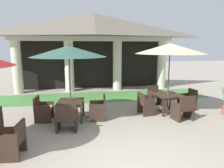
# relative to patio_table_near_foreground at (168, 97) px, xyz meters

# --- Properties ---
(background_pavilion) EXTENTS (9.62, 2.91, 4.42)m
(background_pavilion) POSITION_rel_patio_table_near_foreground_xyz_m (-2.52, 4.62, 2.75)
(background_pavilion) COLOR beige
(background_pavilion) RESTS_ON ground
(lawn_strip) EXTENTS (11.42, 2.27, 0.01)m
(lawn_strip) POSITION_rel_patio_table_near_foreground_xyz_m (-2.52, 2.92, -0.62)
(lawn_strip) COLOR #47843D
(lawn_strip) RESTS_ON ground
(patio_table_near_foreground) EXTENTS (1.11, 1.11, 0.71)m
(patio_table_near_foreground) POSITION_rel_patio_table_near_foreground_xyz_m (0.00, 0.00, 0.00)
(patio_table_near_foreground) COLOR #38281E
(patio_table_near_foreground) RESTS_ON ground
(patio_umbrella_near_foreground) EXTENTS (2.66, 2.66, 2.76)m
(patio_umbrella_near_foreground) POSITION_rel_patio_table_near_foreground_xyz_m (0.00, 0.00, 1.86)
(patio_umbrella_near_foreground) COLOR #2D2D2D
(patio_umbrella_near_foreground) RESTS_ON ground
(patio_chair_near_foreground_south) EXTENTS (0.70, 0.64, 0.92)m
(patio_chair_near_foreground_south) POSITION_rel_patio_table_near_foreground_xyz_m (0.14, -0.98, -0.20)
(patio_chair_near_foreground_south) COLOR #38281E
(patio_chair_near_foreground_south) RESTS_ON ground
(patio_chair_near_foreground_north) EXTENTS (0.62, 0.58, 0.86)m
(patio_chair_near_foreground_north) POSITION_rel_patio_table_near_foreground_xyz_m (-0.14, 0.97, -0.21)
(patio_chair_near_foreground_north) COLOR #38281E
(patio_chair_near_foreground_north) RESTS_ON ground
(patio_chair_near_foreground_east) EXTENTS (0.65, 0.62, 0.85)m
(patio_chair_near_foreground_east) POSITION_rel_patio_table_near_foreground_xyz_m (0.97, 0.14, -0.23)
(patio_chair_near_foreground_east) COLOR #38281E
(patio_chair_near_foreground_east) RESTS_ON ground
(patio_chair_near_foreground_west) EXTENTS (0.57, 0.64, 0.85)m
(patio_chair_near_foreground_west) POSITION_rel_patio_table_near_foreground_xyz_m (-0.96, -0.14, -0.20)
(patio_chair_near_foreground_west) COLOR #38281E
(patio_chair_near_foreground_west) RESTS_ON ground
(patio_chair_mid_left_east) EXTENTS (0.57, 0.62, 0.86)m
(patio_chair_mid_left_east) POSITION_rel_patio_table_near_foreground_xyz_m (-5.07, -2.54, -0.22)
(patio_chair_mid_left_east) COLOR #38281E
(patio_chair_mid_left_east) RESTS_ON ground
(patio_table_mid_right) EXTENTS (0.96, 0.96, 0.71)m
(patio_table_mid_right) POSITION_rel_patio_table_near_foreground_xyz_m (-3.77, -0.27, -0.02)
(patio_table_mid_right) COLOR #38281E
(patio_table_mid_right) RESTS_ON ground
(patio_umbrella_mid_right) EXTENTS (2.56, 2.56, 2.67)m
(patio_umbrella_mid_right) POSITION_rel_patio_table_near_foreground_xyz_m (-3.77, -0.27, 1.78)
(patio_umbrella_mid_right) COLOR #2D2D2D
(patio_umbrella_mid_right) RESTS_ON ground
(patio_chair_mid_right_south) EXTENTS (0.69, 0.62, 0.89)m
(patio_chair_mid_right_south) POSITION_rel_patio_table_near_foreground_xyz_m (-3.88, -1.23, -0.21)
(patio_chair_mid_right_south) COLOR #38281E
(patio_chair_mid_right_south) RESTS_ON ground
(patio_chair_mid_right_east) EXTENTS (0.62, 0.65, 0.87)m
(patio_chair_mid_right_east) POSITION_rel_patio_table_near_foreground_xyz_m (-2.81, -0.38, -0.22)
(patio_chair_mid_right_east) COLOR #38281E
(patio_chair_mid_right_east) RESTS_ON ground
(patio_chair_mid_right_west) EXTENTS (0.62, 0.67, 0.87)m
(patio_chair_mid_right_west) POSITION_rel_patio_table_near_foreground_xyz_m (-4.74, -0.16, -0.22)
(patio_chair_mid_right_west) COLOR #38281E
(patio_chair_mid_right_west) RESTS_ON ground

